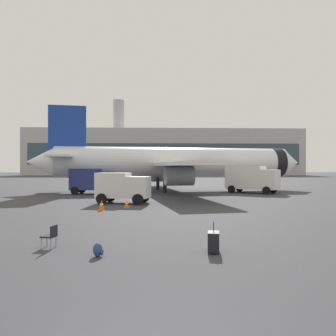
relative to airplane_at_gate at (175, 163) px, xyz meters
The scene contains 10 objects.
airplane_at_gate is the anchor object (origin of this frame).
service_truck 10.88m from the airplane_at_gate, 155.56° to the right, with size 5.04×3.04×2.90m.
fuel_truck 9.84m from the airplane_at_gate, 21.89° to the right, with size 6.26×5.48×3.20m.
cargo_van 15.65m from the airplane_at_gate, 109.91° to the right, with size 4.72×3.10×2.60m.
safety_cone_near 20.52m from the airplane_at_gate, 108.14° to the right, with size 0.44×0.44×0.76m.
safety_cone_mid 18.53m from the airplane_at_gate, 104.84° to the right, with size 0.44×0.44×0.62m.
rolling_suitcase 31.37m from the airplane_at_gate, 90.77° to the right, with size 0.52×0.71×1.10m.
traveller_backpack 32.09m from the airplane_at_gate, 98.05° to the right, with size 0.36×0.40×0.48m.
gate_chair 31.12m from the airplane_at_gate, 102.08° to the right, with size 0.57×0.57×0.86m.
terminal_building 92.51m from the airplane_at_gate, 89.24° to the left, with size 108.17×17.09×29.98m.
Camera 1 is at (0.04, -5.13, 3.06)m, focal length 36.00 mm.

